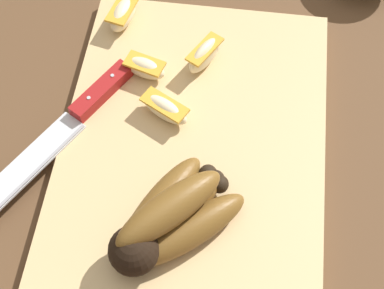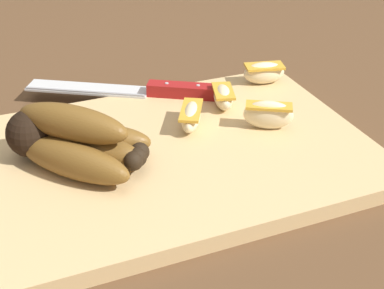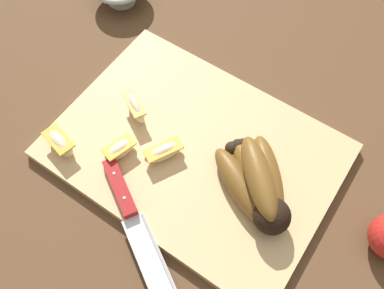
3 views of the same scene
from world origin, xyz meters
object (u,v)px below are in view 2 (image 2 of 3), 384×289
Objects in this scene: apple_wedge_near at (223,96)px; apple_wedge_middle at (191,116)px; apple_wedge_far at (268,114)px; apple_wedge_extra at (264,72)px; banana_bunch at (73,142)px; chefs_knife at (149,90)px.

apple_wedge_near is 0.07m from apple_wedge_middle.
apple_wedge_near is 0.94× the size of apple_wedge_far.
apple_wedge_far is at bearing 63.74° from apple_wedge_extra.
chefs_knife is at bearing -133.82° from banana_bunch.
apple_wedge_far is at bearing 177.39° from banana_bunch.
apple_wedge_extra is (-0.17, 0.03, 0.01)m from chefs_knife.
apple_wedge_near is (-0.22, -0.06, -0.01)m from banana_bunch.
banana_bunch reaches higher than chefs_knife.
apple_wedge_middle is at bearing -24.18° from apple_wedge_far.
chefs_knife is at bearing -9.66° from apple_wedge_extra.
apple_wedge_near is 0.93× the size of apple_wedge_extra.
chefs_knife is 3.92× the size of apple_wedge_far.
apple_wedge_far reaches higher than apple_wedge_extra.
apple_wedge_far is at bearing 155.82° from apple_wedge_middle.
apple_wedge_extra is (-0.09, -0.05, 0.00)m from apple_wedge_near.
banana_bunch is 0.32m from apple_wedge_extra.
banana_bunch is 0.16m from apple_wedge_middle.
chefs_knife is 3.64× the size of apple_wedge_middle.
apple_wedge_extra is at bearing -159.95° from banana_bunch.
apple_wedge_middle is 0.17m from apple_wedge_extra.
banana_bunch reaches higher than apple_wedge_middle.
apple_wedge_near is at bearing -70.22° from apple_wedge_far.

